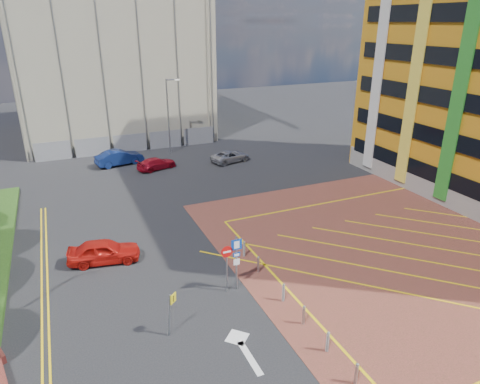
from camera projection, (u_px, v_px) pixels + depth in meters
ground at (235, 301)px, 22.37m from camera, size 140.00×140.00×0.00m
forecourt at (435, 248)px, 27.56m from camera, size 26.00×26.00×0.02m
lamp_back at (169, 113)px, 46.09m from camera, size 1.53×0.16×8.00m
sign_cluster at (233, 258)px, 22.60m from camera, size 1.17×0.12×3.20m
warning_sign at (171, 309)px, 19.45m from camera, size 0.54×0.37×2.24m
bollard_row at (290, 301)px, 21.63m from camera, size 0.14×11.14×0.90m
construction_building at (108, 44)px, 52.32m from camera, size 21.20×19.20×22.00m
construction_fence at (139, 142)px, 47.90m from camera, size 21.60×0.06×2.00m
car_red_left at (104, 251)px, 25.78m from camera, size 4.46×2.44×1.44m
car_blue_back at (119, 157)px, 43.29m from camera, size 4.94×2.50×1.55m
car_red_back at (157, 163)px, 42.12m from camera, size 4.26×2.71×1.15m
car_silver_back at (230, 156)px, 44.30m from camera, size 4.54×2.86×1.17m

